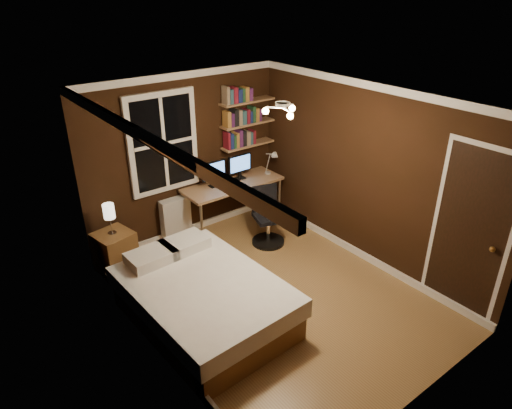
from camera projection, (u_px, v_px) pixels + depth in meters
floor at (273, 294)px, 5.87m from camera, size 4.20×4.20×0.00m
wall_back at (185, 157)px, 6.80m from camera, size 3.20×0.04×2.50m
wall_left at (148, 252)px, 4.44m from camera, size 0.04×4.20×2.50m
wall_right at (365, 175)px, 6.18m from camera, size 0.04×4.20×2.50m
ceiling at (277, 100)px, 4.75m from camera, size 3.20×4.20×0.02m
window at (163, 143)px, 6.45m from camera, size 1.06×0.06×1.46m
door at (469, 235)px, 5.18m from camera, size 0.03×0.82×2.05m
door_knob at (492, 249)px, 4.95m from camera, size 0.06×0.06×0.06m
ceiling_fixture at (283, 112)px, 4.73m from camera, size 0.44×0.44×0.18m
bookshelf_lower at (248, 145)px, 7.31m from camera, size 0.92×0.22×0.03m
books_row_lower at (248, 137)px, 7.25m from camera, size 0.54×0.16×0.23m
bookshelf_middle at (248, 123)px, 7.15m from camera, size 0.92×0.22×0.03m
books_row_middle at (247, 115)px, 7.09m from camera, size 0.60×0.16×0.23m
bookshelf_upper at (247, 101)px, 7.00m from camera, size 0.92×0.22×0.03m
books_row_upper at (247, 93)px, 6.94m from camera, size 0.42×0.16×0.23m
bed at (203, 300)px, 5.30m from camera, size 1.55×2.08×0.68m
nightstand at (115, 252)px, 6.23m from camera, size 0.54×0.54×0.58m
bedside_lamp at (110, 219)px, 6.00m from camera, size 0.15×0.15×0.43m
radiator at (176, 219)px, 6.96m from camera, size 0.46×0.16×0.69m
desk at (233, 187)px, 7.16m from camera, size 1.61×0.61×0.77m
monitor_left at (214, 174)px, 6.94m from camera, size 0.42×0.12×0.41m
monitor_right at (240, 167)px, 7.21m from camera, size 0.42×0.12×0.41m
desk_lamp at (271, 162)px, 7.34m from camera, size 0.14×0.32×0.44m
office_chair at (267, 223)px, 6.89m from camera, size 0.50×0.50×0.89m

